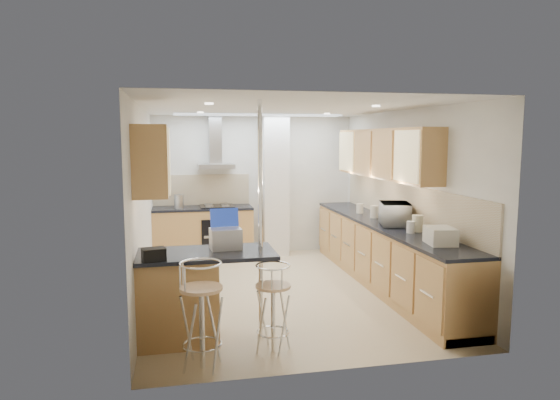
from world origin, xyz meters
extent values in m
plane|color=#D2BB8C|center=(0.00, 0.00, 0.00)|extent=(4.80, 4.80, 0.00)
cube|color=silver|center=(0.00, 2.40, 1.25)|extent=(3.60, 0.04, 2.50)
cube|color=silver|center=(0.00, -2.40, 1.25)|extent=(3.60, 0.04, 2.50)
cube|color=silver|center=(-1.80, 0.00, 1.25)|extent=(0.04, 4.80, 2.50)
cube|color=silver|center=(1.80, 0.00, 1.25)|extent=(0.04, 4.80, 2.50)
cube|color=white|center=(0.00, 0.00, 2.50)|extent=(3.60, 4.80, 0.02)
cube|color=tan|center=(1.63, 0.40, 1.88)|extent=(0.34, 3.00, 0.72)
cube|color=tan|center=(-1.63, -1.35, 1.88)|extent=(0.34, 0.62, 0.72)
cube|color=beige|center=(1.79, 0.00, 1.18)|extent=(0.03, 4.40, 0.56)
cube|color=beige|center=(-0.95, 2.38, 1.18)|extent=(1.70, 0.03, 0.56)
cube|color=silver|center=(0.35, 2.20, 1.25)|extent=(0.45, 0.40, 2.50)
cube|color=#A9AAAD|center=(-0.70, 2.15, 1.62)|extent=(0.62, 0.48, 0.08)
cube|color=#A9AAAD|center=(-0.70, 2.29, 2.06)|extent=(0.22, 0.20, 0.88)
cylinder|color=white|center=(-0.53, -1.45, 1.25)|extent=(0.05, 0.05, 2.50)
cube|color=black|center=(-0.70, 1.79, 0.45)|extent=(0.58, 0.02, 0.58)
cube|color=black|center=(-0.70, 2.10, 0.93)|extent=(0.58, 0.50, 0.02)
cube|color=tan|center=(0.00, 1.80, 2.48)|extent=(2.80, 0.35, 0.02)
cube|color=tan|center=(1.50, 0.00, 0.44)|extent=(0.60, 4.40, 0.88)
cube|color=black|center=(1.50, 0.00, 0.90)|extent=(0.63, 4.40, 0.04)
cube|color=tan|center=(-0.95, 2.10, 0.44)|extent=(1.70, 0.60, 0.88)
cube|color=black|center=(-0.95, 2.10, 0.90)|extent=(1.70, 0.63, 0.04)
cube|color=tan|center=(-1.12, -1.45, 0.45)|extent=(1.35, 0.62, 0.90)
cube|color=black|center=(-1.12, -1.45, 0.92)|extent=(1.47, 0.72, 0.04)
imported|color=white|center=(1.53, -0.28, 1.07)|extent=(0.52, 0.64, 0.31)
cube|color=#97989E|center=(-0.89, -1.35, 1.05)|extent=(0.34, 0.27, 0.22)
cube|color=black|center=(-1.61, -1.70, 1.00)|extent=(0.25, 0.20, 0.12)
cylinder|color=beige|center=(1.50, 0.38, 1.01)|extent=(0.14, 0.14, 0.18)
cylinder|color=beige|center=(1.46, 0.87, 1.00)|extent=(0.11, 0.11, 0.15)
cylinder|color=beige|center=(1.62, -0.76, 1.03)|extent=(0.18, 0.18, 0.21)
cylinder|color=white|center=(1.49, -0.83, 0.99)|extent=(0.11, 0.11, 0.15)
cube|color=beige|center=(1.51, -1.51, 1.02)|extent=(0.34, 0.40, 0.19)
cylinder|color=#A9AAAD|center=(-1.35, 2.02, 1.04)|extent=(0.16, 0.16, 0.23)
camera|label=1|loc=(-1.38, -6.54, 2.11)|focal=32.00mm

